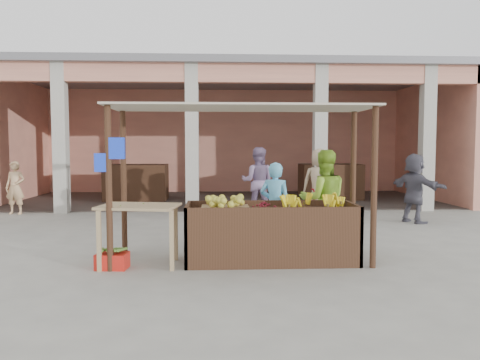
{
  "coord_description": "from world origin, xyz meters",
  "views": [
    {
      "loc": [
        -0.32,
        -7.09,
        1.76
      ],
      "look_at": [
        0.08,
        1.2,
        1.18
      ],
      "focal_mm": 35.0,
      "sensor_mm": 36.0,
      "label": 1
    }
  ],
  "objects": [
    {
      "name": "papaya_pile",
      "position": [
        -1.49,
        -0.15,
        1.01
      ],
      "size": [
        0.7,
        0.4,
        0.2
      ],
      "primitive_type": null,
      "color": "#4A832B",
      "rests_on": "side_table"
    },
    {
      "name": "stall_awning",
      "position": [
        -0.01,
        0.06,
        1.98
      ],
      "size": [
        4.09,
        1.35,
        2.39
      ],
      "color": "#462A1C",
      "rests_on": "ground"
    },
    {
      "name": "shopper_d",
      "position": [
        4.28,
        3.57,
        0.86
      ],
      "size": [
        1.26,
        1.71,
        1.71
      ],
      "primitive_type": "imported",
      "rotation": [
        0.0,
        0.0,
        2.01
      ],
      "color": "#504E5B",
      "rests_on": "ground"
    },
    {
      "name": "red_crate",
      "position": [
        -1.85,
        -0.32,
        0.11
      ],
      "size": [
        0.47,
        0.36,
        0.23
      ],
      "primitive_type": "cube",
      "rotation": [
        0.0,
        0.0,
        -0.1
      ],
      "color": "red",
      "rests_on": "ground"
    },
    {
      "name": "melon_tray",
      "position": [
        -0.2,
        -0.02,
        0.89
      ],
      "size": [
        0.73,
        0.63,
        0.2
      ],
      "color": "#8F6E49",
      "rests_on": "fruit_stall"
    },
    {
      "name": "plantain_bundle",
      "position": [
        -1.85,
        -0.32,
        0.26
      ],
      "size": [
        0.33,
        0.23,
        0.07
      ],
      "primitive_type": null,
      "color": "#598932",
      "rests_on": "red_crate"
    },
    {
      "name": "shopper_f",
      "position": [
        0.72,
        4.94,
        0.97
      ],
      "size": [
        1.03,
        0.72,
        1.93
      ],
      "primitive_type": "imported",
      "rotation": [
        0.0,
        0.0,
        2.94
      ],
      "color": "gray",
      "rests_on": "ground"
    },
    {
      "name": "vendor_blue",
      "position": [
        0.68,
        0.93,
        0.8
      ],
      "size": [
        0.73,
        0.64,
        1.61
      ],
      "primitive_type": "imported",
      "rotation": [
        0.0,
        0.0,
        2.74
      ],
      "color": "#61C2F1",
      "rests_on": "ground"
    },
    {
      "name": "side_table",
      "position": [
        -1.49,
        -0.15,
        0.77
      ],
      "size": [
        1.24,
        0.93,
        0.91
      ],
      "rotation": [
        0.0,
        0.0,
        -0.18
      ],
      "color": "tan",
      "rests_on": "ground"
    },
    {
      "name": "shopper_e",
      "position": [
        -5.64,
        5.45,
        0.73
      ],
      "size": [
        0.58,
        0.47,
        1.46
      ],
      "primitive_type": "imported",
      "rotation": [
        0.0,
        0.0,
        -0.1
      ],
      "color": "tan",
      "rests_on": "ground"
    },
    {
      "name": "market_building",
      "position": [
        0.05,
        8.93,
        2.7
      ],
      "size": [
        14.4,
        6.4,
        4.2
      ],
      "color": "#EE987C",
      "rests_on": "ground"
    },
    {
      "name": "fruit_stall",
      "position": [
        0.5,
        0.0,
        0.4
      ],
      "size": [
        2.6,
        0.95,
        0.8
      ],
      "primitive_type": "cube",
      "color": "#462A1C",
      "rests_on": "ground"
    },
    {
      "name": "motorcycle",
      "position": [
        1.3,
        2.55,
        0.46
      ],
      "size": [
        0.82,
        1.83,
        0.92
      ],
      "primitive_type": "imported",
      "rotation": [
        0.0,
        0.0,
        1.69
      ],
      "color": "#9B050C",
      "rests_on": "ground"
    },
    {
      "name": "shopper_c",
      "position": [
        2.21,
        4.33,
        0.96
      ],
      "size": [
        1.03,
        0.78,
        1.93
      ],
      "primitive_type": "imported",
      "rotation": [
        0.0,
        0.0,
        2.94
      ],
      "color": "tan",
      "rests_on": "ground"
    },
    {
      "name": "berry_heap",
      "position": [
        0.4,
        0.01,
        0.87
      ],
      "size": [
        0.45,
        0.37,
        0.14
      ],
      "primitive_type": "ellipsoid",
      "color": "maroon",
      "rests_on": "fruit_stall"
    },
    {
      "name": "banana_heap",
      "position": [
        1.15,
        -0.04,
        0.89
      ],
      "size": [
        1.0,
        0.55,
        0.18
      ],
      "primitive_type": null,
      "color": "yellow",
      "rests_on": "fruit_stall"
    },
    {
      "name": "ground",
      "position": [
        0.0,
        0.0,
        0.0
      ],
      "size": [
        60.0,
        60.0,
        0.0
      ],
      "primitive_type": "plane",
      "color": "gray",
      "rests_on": "ground"
    },
    {
      "name": "vendor_green",
      "position": [
        1.51,
        0.84,
        0.91
      ],
      "size": [
        0.88,
        0.52,
        1.81
      ],
      "primitive_type": "imported",
      "rotation": [
        0.0,
        0.0,
        3.16
      ],
      "color": "#95C933",
      "rests_on": "ground"
    },
    {
      "name": "produce_sacks",
      "position": [
        2.98,
        5.37,
        0.28
      ],
      "size": [
        0.73,
        0.45,
        0.55
      ],
      "color": "maroon",
      "rests_on": "ground"
    }
  ]
}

